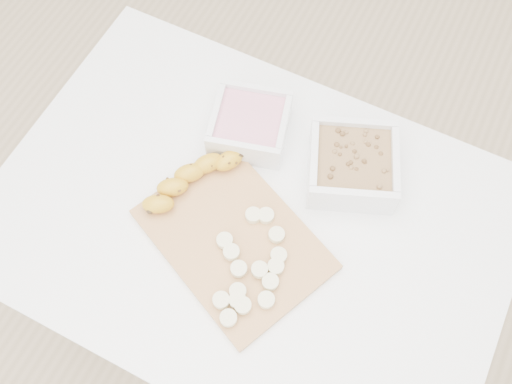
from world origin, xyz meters
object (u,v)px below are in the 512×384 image
at_px(bowl_granola, 352,165).
at_px(banana, 190,180).
at_px(bowl_yogurt, 250,124).
at_px(table, 250,235).
at_px(cutting_board, 234,239).

xyz_separation_m(bowl_granola, banana, (-0.27, -0.17, -0.01)).
bearing_deg(bowl_yogurt, table, -63.72).
distance_m(bowl_granola, cutting_board, 0.27).
xyz_separation_m(table, cutting_board, (-0.00, -0.06, 0.10)).
distance_m(cutting_board, banana, 0.14).
bearing_deg(banana, bowl_granola, 71.58).
height_order(table, bowl_yogurt, bowl_yogurt).
height_order(table, cutting_board, cutting_board).
relative_size(table, bowl_yogurt, 5.44).
bearing_deg(banana, table, 36.86).
bearing_deg(cutting_board, table, 85.39).
xyz_separation_m(table, bowl_granola, (0.14, 0.17, 0.14)).
bearing_deg(table, bowl_yogurt, 116.28).
bearing_deg(bowl_granola, bowl_yogurt, -178.84).
relative_size(table, banana, 4.68).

